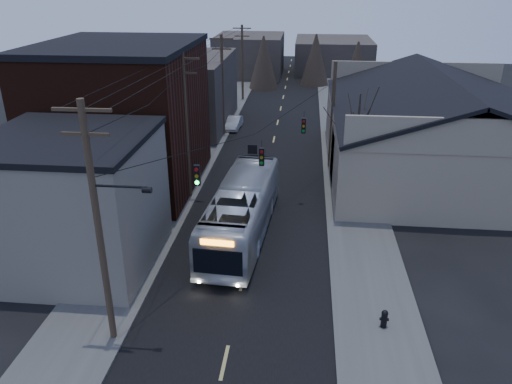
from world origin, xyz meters
TOP-DOWN VIEW (x-y plane):
  - road_surface at (0.00, 30.00)m, footprint 9.00×110.00m
  - sidewalk_left at (-6.50, 30.00)m, footprint 4.00×110.00m
  - sidewalk_right at (6.50, 30.00)m, footprint 4.00×110.00m
  - building_clapboard at (-9.00, 9.00)m, footprint 8.00×8.00m
  - building_brick at (-10.00, 20.00)m, footprint 10.00×12.00m
  - building_left_far at (-9.50, 36.00)m, footprint 9.00×14.00m
  - warehouse at (13.00, 25.00)m, footprint 16.16×20.60m
  - building_far_left at (-6.00, 65.00)m, footprint 10.00×12.00m
  - building_far_right at (7.00, 70.00)m, footprint 12.00×14.00m
  - bare_tree at (6.50, 20.00)m, footprint 0.40×0.40m
  - utility_lines at (-3.11, 24.14)m, footprint 11.24×45.28m
  - bus at (-0.64, 12.76)m, footprint 3.66×12.29m
  - parked_car at (-4.30, 35.24)m, footprint 1.51×3.79m
  - fire_hydrant at (6.70, 4.80)m, footprint 0.41×0.30m

SIDE VIEW (x-z plane):
  - road_surface at x=0.00m, z-range 0.00..0.02m
  - sidewalk_left at x=-6.50m, z-range 0.00..0.12m
  - sidewalk_right at x=6.50m, z-range 0.00..0.12m
  - fire_hydrant at x=6.70m, z-range 0.15..1.02m
  - parked_car at x=-4.30m, z-range 0.00..1.22m
  - bus at x=-0.64m, z-range 0.00..3.38m
  - building_far_right at x=7.00m, z-range 0.00..5.00m
  - warehouse at x=13.00m, z-range -1.17..6.56m
  - building_far_left at x=-6.00m, z-range 0.00..6.00m
  - building_clapboard at x=-9.00m, z-range 0.00..7.00m
  - building_left_far at x=-9.50m, z-range 0.00..7.00m
  - bare_tree at x=6.50m, z-range 0.00..7.20m
  - utility_lines at x=-3.11m, z-range -0.30..10.20m
  - building_brick at x=-10.00m, z-range 0.00..10.00m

